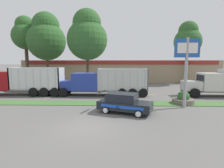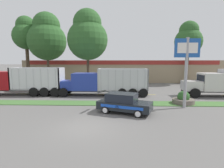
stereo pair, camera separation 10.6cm
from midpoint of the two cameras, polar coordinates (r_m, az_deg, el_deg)
ground_plane at (r=11.90m, az=-8.03°, el=-13.82°), size 600.00×600.00×0.00m
grass_verge at (r=18.20m, az=-4.43°, el=-6.24°), size 120.00×2.05×0.06m
centre_line_2 at (r=26.14m, az=-26.49°, el=-2.91°), size 2.40×0.14×0.01m
centre_line_3 at (r=24.06m, az=-15.08°, el=-3.22°), size 2.40×0.14×0.01m
centre_line_4 at (r=23.07m, az=-2.12°, el=-3.41°), size 2.40×0.14×0.01m
centre_line_5 at (r=23.33m, az=11.25°, el=-3.43°), size 2.40×0.14×0.01m
centre_line_6 at (r=24.79m, az=23.68°, el=-3.28°), size 2.40×0.14×0.01m
dump_truck_lead at (r=25.37m, az=31.90°, el=0.05°), size 10.49×2.62×3.38m
dump_truck_mid at (r=26.23m, az=-30.20°, el=0.48°), size 12.21×2.65×3.54m
dump_truck_trail at (r=22.42m, az=-5.24°, el=0.27°), size 11.45×2.85×3.51m
rally_car at (r=14.79m, az=4.06°, el=-6.15°), size 4.81×3.30×1.69m
store_sign_post at (r=17.33m, az=23.36°, el=7.41°), size 2.26×0.28×6.44m
stone_planter at (r=19.30m, az=22.42°, el=-4.69°), size 2.18×2.18×1.35m
store_building_backdrop at (r=41.54m, az=2.95°, el=4.50°), size 40.91×12.10×4.58m
tree_behind_left at (r=28.94m, az=-7.87°, el=15.32°), size 6.40×6.40×12.53m
tree_behind_centre at (r=37.22m, az=23.76°, el=13.25°), size 5.14×5.14×11.94m
tree_behind_right at (r=37.98m, az=-26.18°, el=14.45°), size 4.97×4.97×12.84m
tree_behind_far_right at (r=35.15m, az=-20.39°, el=14.06°), size 6.95×6.95×13.23m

